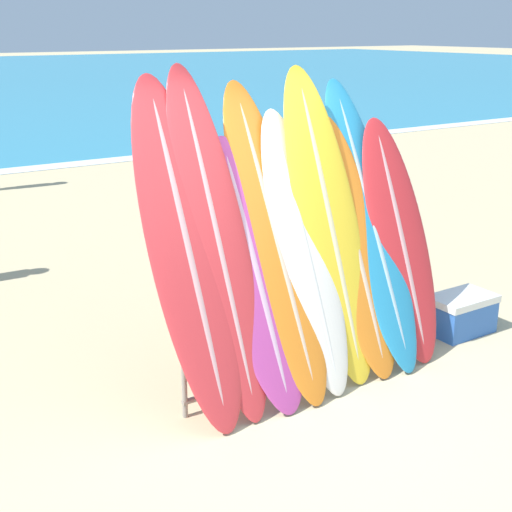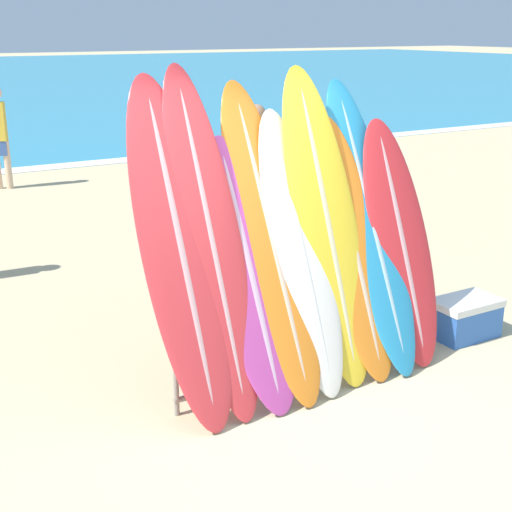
{
  "view_description": "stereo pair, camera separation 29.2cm",
  "coord_description": "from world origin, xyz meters",
  "px_view_note": "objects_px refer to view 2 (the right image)",
  "views": [
    {
      "loc": [
        -2.97,
        -3.42,
        2.72
      ],
      "look_at": [
        0.23,
        1.53,
        0.82
      ],
      "focal_mm": 50.0,
      "sensor_mm": 36.0,
      "label": 1
    },
    {
      "loc": [
        -2.72,
        -3.58,
        2.72
      ],
      "look_at": [
        0.23,
        1.53,
        0.82
      ],
      "focal_mm": 50.0,
      "sensor_mm": 36.0,
      "label": 2
    }
  ],
  "objects_px": {
    "surfboard_slot_3": "(270,240)",
    "surfboard_slot_7": "(371,225)",
    "surfboard_slot_5": "(326,225)",
    "cooler_box": "(465,318)",
    "surfboard_slot_8": "(400,242)",
    "surfboard_rack": "(306,329)",
    "surfboard_slot_2": "(249,273)",
    "surfboard_slot_0": "(180,250)",
    "surfboard_slot_4": "(301,251)",
    "person_near_water": "(256,168)",
    "surfboard_slot_1": "(210,240)",
    "surfboard_slot_6": "(353,247)"
  },
  "relations": [
    {
      "from": "surfboard_slot_0",
      "to": "surfboard_slot_3",
      "type": "height_order",
      "value": "surfboard_slot_0"
    },
    {
      "from": "surfboard_slot_1",
      "to": "surfboard_slot_2",
      "type": "distance_m",
      "value": 0.4
    },
    {
      "from": "surfboard_slot_8",
      "to": "cooler_box",
      "type": "height_order",
      "value": "surfboard_slot_8"
    },
    {
      "from": "surfboard_slot_0",
      "to": "surfboard_slot_6",
      "type": "bearing_deg",
      "value": -3.15
    },
    {
      "from": "surfboard_slot_2",
      "to": "surfboard_slot_3",
      "type": "height_order",
      "value": "surfboard_slot_3"
    },
    {
      "from": "surfboard_rack",
      "to": "surfboard_slot_5",
      "type": "distance_m",
      "value": 0.84
    },
    {
      "from": "surfboard_rack",
      "to": "surfboard_slot_2",
      "type": "xyz_separation_m",
      "value": [
        -0.48,
        0.07,
        0.53
      ]
    },
    {
      "from": "surfboard_rack",
      "to": "surfboard_slot_1",
      "type": "distance_m",
      "value": 1.11
    },
    {
      "from": "surfboard_slot_2",
      "to": "surfboard_slot_3",
      "type": "distance_m",
      "value": 0.33
    },
    {
      "from": "surfboard_slot_1",
      "to": "surfboard_slot_2",
      "type": "bearing_deg",
      "value": -20.17
    },
    {
      "from": "surfboard_slot_3",
      "to": "surfboard_slot_5",
      "type": "xyz_separation_m",
      "value": [
        0.51,
        -0.02,
        0.05
      ]
    },
    {
      "from": "surfboard_slot_3",
      "to": "surfboard_slot_7",
      "type": "relative_size",
      "value": 1.01
    },
    {
      "from": "surfboard_slot_0",
      "to": "surfboard_slot_4",
      "type": "relative_size",
      "value": 1.14
    },
    {
      "from": "person_near_water",
      "to": "cooler_box",
      "type": "bearing_deg",
      "value": -6.26
    },
    {
      "from": "surfboard_slot_4",
      "to": "surfboard_slot_7",
      "type": "bearing_deg",
      "value": 4.78
    },
    {
      "from": "cooler_box",
      "to": "person_near_water",
      "type": "bearing_deg",
      "value": 91.52
    },
    {
      "from": "surfboard_slot_6",
      "to": "surfboard_rack",
      "type": "bearing_deg",
      "value": -171.07
    },
    {
      "from": "surfboard_slot_3",
      "to": "cooler_box",
      "type": "distance_m",
      "value": 2.21
    },
    {
      "from": "surfboard_slot_7",
      "to": "person_near_water",
      "type": "relative_size",
      "value": 1.3
    },
    {
      "from": "surfboard_slot_6",
      "to": "surfboard_slot_8",
      "type": "relative_size",
      "value": 1.02
    },
    {
      "from": "surfboard_slot_0",
      "to": "person_near_water",
      "type": "relative_size",
      "value": 1.35
    },
    {
      "from": "surfboard_slot_5",
      "to": "cooler_box",
      "type": "xyz_separation_m",
      "value": [
        1.46,
        -0.18,
        -1.04
      ]
    },
    {
      "from": "surfboard_slot_0",
      "to": "surfboard_slot_5",
      "type": "xyz_separation_m",
      "value": [
        1.27,
        -0.02,
        0.01
      ]
    },
    {
      "from": "surfboard_slot_1",
      "to": "person_near_water",
      "type": "relative_size",
      "value": 1.39
    },
    {
      "from": "surfboard_slot_5",
      "to": "surfboard_slot_8",
      "type": "height_order",
      "value": "surfboard_slot_5"
    },
    {
      "from": "surfboard_slot_6",
      "to": "surfboard_slot_8",
      "type": "xyz_separation_m",
      "value": [
        0.48,
        -0.02,
        -0.02
      ]
    },
    {
      "from": "surfboard_slot_0",
      "to": "surfboard_slot_5",
      "type": "bearing_deg",
      "value": -0.83
    },
    {
      "from": "surfboard_slot_2",
      "to": "surfboard_slot_7",
      "type": "bearing_deg",
      "value": 3.9
    },
    {
      "from": "surfboard_slot_6",
      "to": "surfboard_slot_0",
      "type": "bearing_deg",
      "value": 176.85
    },
    {
      "from": "surfboard_slot_0",
      "to": "surfboard_slot_8",
      "type": "distance_m",
      "value": 1.99
    },
    {
      "from": "person_near_water",
      "to": "cooler_box",
      "type": "distance_m",
      "value": 3.73
    },
    {
      "from": "surfboard_slot_3",
      "to": "surfboard_slot_6",
      "type": "height_order",
      "value": "surfboard_slot_3"
    },
    {
      "from": "surfboard_slot_1",
      "to": "surfboard_slot_3",
      "type": "xyz_separation_m",
      "value": [
        0.51,
        -0.0,
        -0.07
      ]
    },
    {
      "from": "surfboard_slot_5",
      "to": "surfboard_slot_8",
      "type": "xyz_separation_m",
      "value": [
        0.71,
        -0.09,
        -0.22
      ]
    },
    {
      "from": "surfboard_slot_0",
      "to": "surfboard_slot_8",
      "type": "height_order",
      "value": "surfboard_slot_0"
    },
    {
      "from": "surfboard_slot_0",
      "to": "surfboard_slot_5",
      "type": "relative_size",
      "value": 0.99
    },
    {
      "from": "surfboard_slot_0",
      "to": "cooler_box",
      "type": "height_order",
      "value": "surfboard_slot_0"
    },
    {
      "from": "surfboard_slot_4",
      "to": "surfboard_slot_6",
      "type": "height_order",
      "value": "surfboard_slot_4"
    },
    {
      "from": "surfboard_slot_6",
      "to": "person_near_water",
      "type": "relative_size",
      "value": 1.14
    },
    {
      "from": "surfboard_rack",
      "to": "surfboard_slot_3",
      "type": "xyz_separation_m",
      "value": [
        -0.24,
        0.17,
        0.73
      ]
    },
    {
      "from": "surfboard_slot_1",
      "to": "surfboard_slot_3",
      "type": "bearing_deg",
      "value": -0.24
    },
    {
      "from": "surfboard_slot_3",
      "to": "surfboard_slot_6",
      "type": "xyz_separation_m",
      "value": [
        0.73,
        -0.09,
        -0.15
      ]
    },
    {
      "from": "surfboard_rack",
      "to": "surfboard_slot_6",
      "type": "relative_size",
      "value": 1.13
    },
    {
      "from": "person_near_water",
      "to": "surfboard_slot_6",
      "type": "bearing_deg",
      "value": -25.72
    },
    {
      "from": "surfboard_slot_3",
      "to": "surfboard_slot_7",
      "type": "height_order",
      "value": "surfboard_slot_3"
    },
    {
      "from": "surfboard_rack",
      "to": "surfboard_slot_4",
      "type": "xyz_separation_m",
      "value": [
        -0.01,
        0.09,
        0.62
      ]
    },
    {
      "from": "surfboard_slot_1",
      "to": "cooler_box",
      "type": "relative_size",
      "value": 4.05
    },
    {
      "from": "surfboard_rack",
      "to": "surfboard_slot_0",
      "type": "height_order",
      "value": "surfboard_slot_0"
    },
    {
      "from": "surfboard_rack",
      "to": "surfboard_slot_5",
      "type": "height_order",
      "value": "surfboard_slot_5"
    },
    {
      "from": "surfboard_slot_3",
      "to": "surfboard_slot_4",
      "type": "relative_size",
      "value": 1.1
    }
  ]
}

